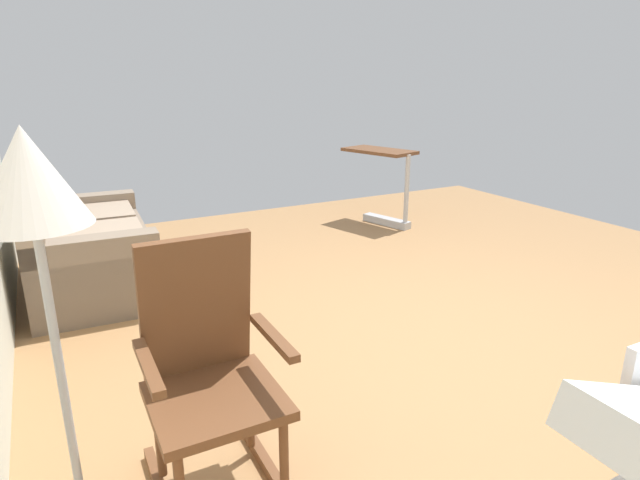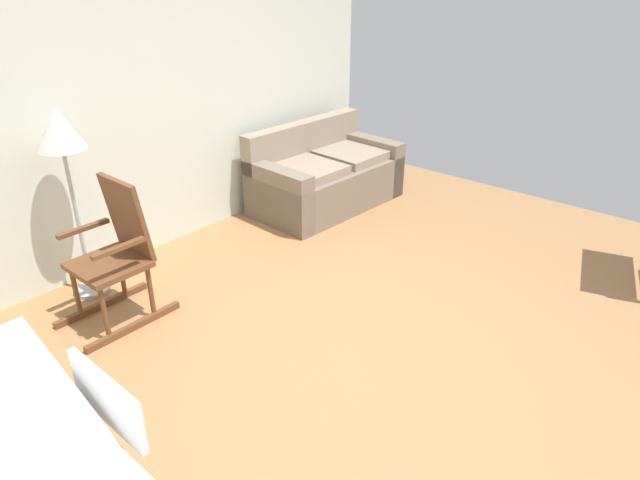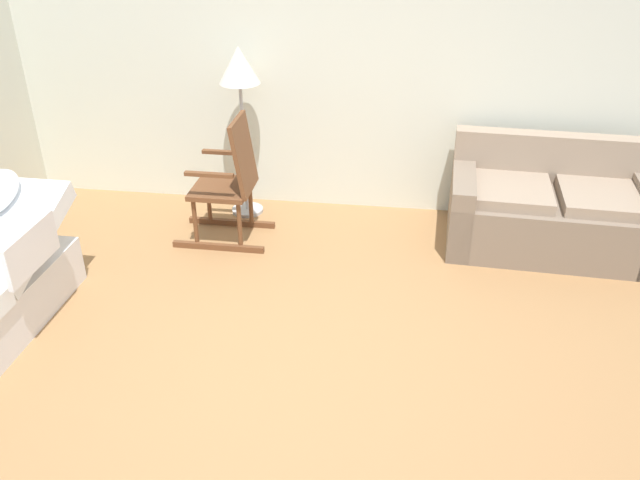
{
  "view_description": "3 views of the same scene",
  "coord_description": "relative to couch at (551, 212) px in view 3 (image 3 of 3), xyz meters",
  "views": [
    {
      "loc": [
        -2.51,
        2.14,
        1.61
      ],
      "look_at": [
        0.11,
        0.74,
        0.68
      ],
      "focal_mm": 29.49,
      "sensor_mm": 36.0,
      "label": 1
    },
    {
      "loc": [
        -2.51,
        -1.72,
        2.4
      ],
      "look_at": [
        -0.08,
        0.35,
        0.79
      ],
      "focal_mm": 31.67,
      "sensor_mm": 36.0,
      "label": 2
    },
    {
      "loc": [
        0.62,
        -3.06,
        2.71
      ],
      "look_at": [
        0.15,
        0.44,
        0.74
      ],
      "focal_mm": 37.16,
      "sensor_mm": 36.0,
      "label": 3
    }
  ],
  "objects": [
    {
      "name": "ground_plane",
      "position": [
        -1.82,
        -1.91,
        -0.31
      ],
      "size": [
        7.03,
        7.03,
        0.0
      ],
      "primitive_type": "plane",
      "color": "#9E7247"
    },
    {
      "name": "back_wall",
      "position": [
        -1.82,
        0.58,
        1.04
      ],
      "size": [
        5.82,
        0.1,
        2.7
      ],
      "primitive_type": "cube",
      "color": "silver",
      "rests_on": "ground"
    },
    {
      "name": "couch",
      "position": [
        0.0,
        0.0,
        0.0
      ],
      "size": [
        1.64,
        0.93,
        0.85
      ],
      "color": "#7D6C5C",
      "rests_on": "ground"
    },
    {
      "name": "rocking_chair",
      "position": [
        -2.58,
        -0.23,
        0.2
      ],
      "size": [
        0.76,
        0.51,
        1.05
      ],
      "color": "brown",
      "rests_on": "ground"
    },
    {
      "name": "floor_lamp",
      "position": [
        -2.58,
        0.27,
        0.92
      ],
      "size": [
        0.34,
        0.34,
        1.48
      ],
      "color": "#B2B5BA",
      "rests_on": "ground"
    }
  ]
}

